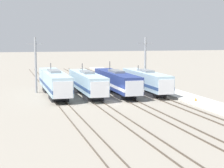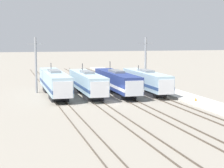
{
  "view_description": "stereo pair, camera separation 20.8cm",
  "coord_description": "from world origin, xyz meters",
  "px_view_note": "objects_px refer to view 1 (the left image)",
  "views": [
    {
      "loc": [
        -15.01,
        -50.4,
        9.17
      ],
      "look_at": [
        -0.09,
        1.55,
        2.49
      ],
      "focal_mm": 60.0,
      "sensor_mm": 36.0,
      "label": 1
    },
    {
      "loc": [
        -14.81,
        -50.45,
        9.17
      ],
      "look_at": [
        -0.09,
        1.55,
        2.49
      ],
      "focal_mm": 60.0,
      "sensor_mm": 36.0,
      "label": 2
    }
  ],
  "objects_px": {
    "locomotive_far_right": "(147,81)",
    "traffic_cone": "(196,99)",
    "locomotive_center_right": "(117,82)",
    "locomotive_center_left": "(88,83)",
    "locomotive_far_left": "(55,83)",
    "catenary_tower_left": "(36,64)",
    "catenary_tower_right": "(145,62)"
  },
  "relations": [
    {
      "from": "locomotive_far_right",
      "to": "catenary_tower_right",
      "type": "relative_size",
      "value": 1.81
    },
    {
      "from": "locomotive_center_left",
      "to": "locomotive_center_right",
      "type": "relative_size",
      "value": 0.94
    },
    {
      "from": "locomotive_far_left",
      "to": "locomotive_center_left",
      "type": "distance_m",
      "value": 5.23
    },
    {
      "from": "locomotive_far_right",
      "to": "traffic_cone",
      "type": "distance_m",
      "value": 11.19
    },
    {
      "from": "catenary_tower_right",
      "to": "traffic_cone",
      "type": "bearing_deg",
      "value": -85.02
    },
    {
      "from": "locomotive_far_left",
      "to": "locomotive_center_right",
      "type": "height_order",
      "value": "locomotive_center_right"
    },
    {
      "from": "locomotive_center_right",
      "to": "locomotive_far_right",
      "type": "height_order",
      "value": "locomotive_center_right"
    },
    {
      "from": "locomotive_far_left",
      "to": "locomotive_far_right",
      "type": "distance_m",
      "value": 15.12
    },
    {
      "from": "locomotive_center_right",
      "to": "locomotive_center_left",
      "type": "bearing_deg",
      "value": -174.63
    },
    {
      "from": "locomotive_far_right",
      "to": "catenary_tower_left",
      "type": "height_order",
      "value": "catenary_tower_left"
    },
    {
      "from": "catenary_tower_right",
      "to": "locomotive_center_left",
      "type": "bearing_deg",
      "value": -154.41
    },
    {
      "from": "locomotive_far_left",
      "to": "catenary_tower_left",
      "type": "relative_size",
      "value": 2.05
    },
    {
      "from": "locomotive_center_right",
      "to": "traffic_cone",
      "type": "distance_m",
      "value": 13.91
    },
    {
      "from": "traffic_cone",
      "to": "catenary_tower_right",
      "type": "bearing_deg",
      "value": 94.98
    },
    {
      "from": "catenary_tower_right",
      "to": "locomotive_far_right",
      "type": "bearing_deg",
      "value": -108.2
    },
    {
      "from": "catenary_tower_right",
      "to": "traffic_cone",
      "type": "distance_m",
      "value": 16.9
    },
    {
      "from": "locomotive_center_left",
      "to": "catenary_tower_left",
      "type": "distance_m",
      "value": 9.88
    },
    {
      "from": "locomotive_far_right",
      "to": "catenary_tower_right",
      "type": "bearing_deg",
      "value": 71.8
    },
    {
      "from": "traffic_cone",
      "to": "catenary_tower_left",
      "type": "bearing_deg",
      "value": 142.06
    },
    {
      "from": "locomotive_center_right",
      "to": "catenary_tower_right",
      "type": "distance_m",
      "value": 9.1
    },
    {
      "from": "locomotive_far_right",
      "to": "catenary_tower_left",
      "type": "relative_size",
      "value": 1.81
    },
    {
      "from": "locomotive_far_right",
      "to": "traffic_cone",
      "type": "xyz_separation_m",
      "value": [
        3.29,
        -10.59,
        -1.45
      ]
    },
    {
      "from": "catenary_tower_left",
      "to": "catenary_tower_right",
      "type": "xyz_separation_m",
      "value": [
        19.47,
        0.0,
        0.0
      ]
    },
    {
      "from": "catenary_tower_right",
      "to": "traffic_cone",
      "type": "relative_size",
      "value": 18.66
    },
    {
      "from": "locomotive_far_left",
      "to": "locomotive_center_left",
      "type": "relative_size",
      "value": 1.13
    },
    {
      "from": "catenary_tower_left",
      "to": "traffic_cone",
      "type": "xyz_separation_m",
      "value": [
        20.89,
        -16.29,
        -4.27
      ]
    },
    {
      "from": "catenary_tower_right",
      "to": "traffic_cone",
      "type": "height_order",
      "value": "catenary_tower_right"
    },
    {
      "from": "locomotive_far_right",
      "to": "catenary_tower_left",
      "type": "distance_m",
      "value": 18.71
    },
    {
      "from": "locomotive_far_left",
      "to": "catenary_tower_right",
      "type": "height_order",
      "value": "catenary_tower_right"
    },
    {
      "from": "locomotive_far_left",
      "to": "traffic_cone",
      "type": "bearing_deg",
      "value": -33.33
    },
    {
      "from": "locomotive_far_right",
      "to": "traffic_cone",
      "type": "bearing_deg",
      "value": -72.73
    },
    {
      "from": "locomotive_far_left",
      "to": "catenary_tower_right",
      "type": "bearing_deg",
      "value": 14.02
    }
  ]
}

